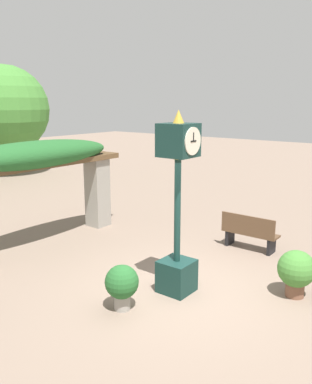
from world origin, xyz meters
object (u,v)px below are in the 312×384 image
Objects in this scene: pedestal_clock at (177,209)px; park_bench at (249,233)px; potted_plant_near_left at (296,271)px; potted_plant_near_right at (122,284)px.

park_bench is at bearing -2.47° from pedestal_clock.
pedestal_clock is 3.17m from park_bench.
potted_plant_near_left is 2.47m from park_bench.
potted_plant_near_left is at bearing -43.58° from potted_plant_near_right.
potted_plant_near_left is at bearing -57.83° from pedestal_clock.
potted_plant_near_left is at bearing 135.03° from park_bench.
potted_plant_near_left is 0.65× the size of park_bench.
pedestal_clock is 1.68m from potted_plant_near_right.
park_bench is (2.93, -0.13, -1.21)m from pedestal_clock.
pedestal_clock reaches higher than potted_plant_near_left.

